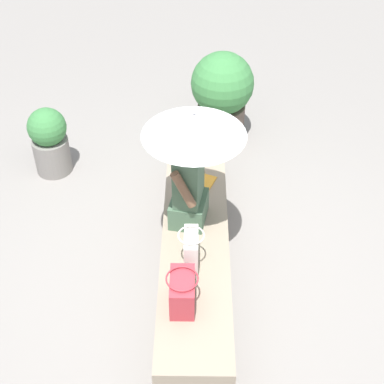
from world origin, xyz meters
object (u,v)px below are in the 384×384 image
Objects in this scene: parasol at (194,125)px; magazine at (201,184)px; person_seated at (189,183)px; handbag_black at (182,291)px; shoulder_bag_spare at (191,251)px; planter_far at (222,94)px; planter_near at (49,140)px; tote_bag_canvas at (189,145)px.

parasol is 1.08m from magazine.
person_seated is 0.58m from parasol.
handbag_black is 1.35m from magazine.
person_seated is at bearing 2.90° from shoulder_bag_spare.
shoulder_bag_spare is (-0.52, -0.03, -0.22)m from person_seated.
parasol is at bearing -135.22° from person_seated.
magazine is (0.45, -0.10, -0.38)m from person_seated.
person_seated is 2.67× the size of shoulder_bag_spare.
handbag_black is at bearing 175.04° from parasol.
parasol is 1.06× the size of planter_far.
planter_far reaches higher than planter_near.
tote_bag_canvas is at bearing 162.20° from planter_far.
parasol reaches higher than planter_near.
handbag_black is at bearing 178.02° from person_seated.
person_seated reaches higher than tote_bag_canvas.
person_seated is 1.89m from planter_far.
person_seated is 0.83m from tote_bag_canvas.
tote_bag_canvas reaches higher than magazine.
parasol is 3.01× the size of tote_bag_canvas.
parasol reaches higher than magazine.
handbag_black is 1.11× the size of magazine.
parasol is 3.87× the size of magazine.
magazine is (-0.35, -0.11, -0.17)m from tote_bag_canvas.
planter_far is (2.73, -0.36, -0.03)m from handbag_black.
parasol is at bearing -1.89° from shoulder_bag_spare.
tote_bag_canvas is 1.51m from planter_near.
shoulder_bag_spare is at bearing -178.63° from tote_bag_canvas.
person_seated is 3.21× the size of magazine.
parasol reaches higher than shoulder_bag_spare.
tote_bag_canvas is at bearing 3.23° from parasol.
handbag_black reaches higher than planter_near.
planter_near is at bearing 73.64° from tote_bag_canvas.
person_seated is 1.94m from planter_near.
person_seated is at bearing -179.62° from tote_bag_canvas.
tote_bag_canvas is at bearing 0.38° from person_seated.
parasol reaches higher than planter_far.
shoulder_bag_spare is 2.29m from planter_near.
planter_near is at bearing 39.86° from shoulder_bag_spare.
planter_near is at bearing 49.52° from person_seated.
planter_far is at bearing -7.51° from handbag_black.
person_seated reaches higher than planter_far.
parasol reaches higher than person_seated.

